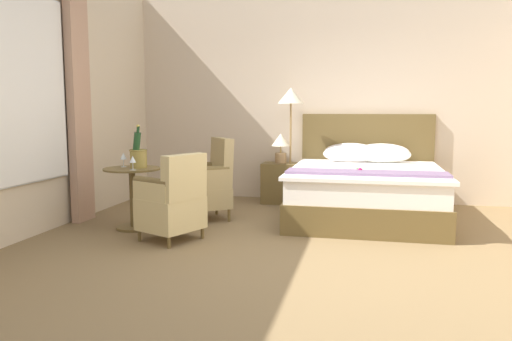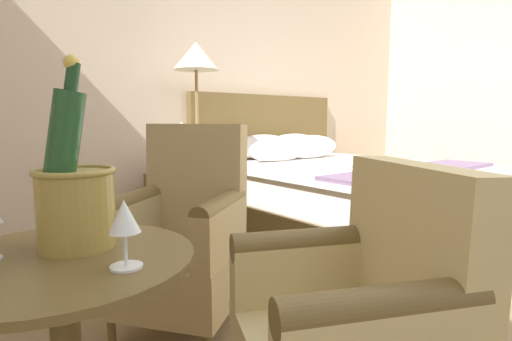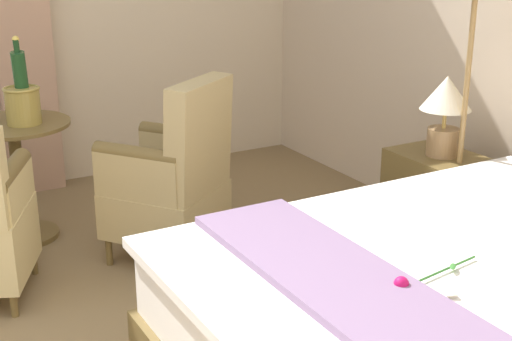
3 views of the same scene
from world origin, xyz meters
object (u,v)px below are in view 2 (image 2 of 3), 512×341
object	(u,v)px
bed	(341,194)
bedside_lamp	(182,141)
nightstand	(183,208)
armchair_by_window	(184,239)
floor_lamp_brass	(196,72)
wine_glass_near_edge	(124,220)
champagne_bucket	(74,193)

from	to	relation	value
bed	bedside_lamp	xyz separation A→B (m)	(-1.20, 0.68, 0.48)
nightstand	armchair_by_window	distance (m)	1.43
bedside_lamp	floor_lamp_brass	distance (m)	0.57
floor_lamp_brass	armchair_by_window	xyz separation A→B (m)	(-0.81, -1.24, -0.96)
nightstand	wine_glass_near_edge	xyz separation A→B (m)	(-1.26, -2.08, 0.51)
nightstand	bedside_lamp	world-z (taller)	bedside_lamp
floor_lamp_brass	wine_glass_near_edge	bearing A→B (deg)	-124.17
nightstand	champagne_bucket	world-z (taller)	champagne_bucket
armchair_by_window	bedside_lamp	bearing A→B (deg)	61.70
champagne_bucket	wine_glass_near_edge	world-z (taller)	champagne_bucket
floor_lamp_brass	champagne_bucket	world-z (taller)	floor_lamp_brass
floor_lamp_brass	champagne_bucket	xyz separation A→B (m)	(-1.45, -1.85, -0.57)
floor_lamp_brass	armchair_by_window	world-z (taller)	floor_lamp_brass
wine_glass_near_edge	bed	bearing A→B (deg)	29.64
bedside_lamp	floor_lamp_brass	world-z (taller)	floor_lamp_brass
nightstand	wine_glass_near_edge	bearing A→B (deg)	-121.26
nightstand	floor_lamp_brass	distance (m)	1.12
bed	wine_glass_near_edge	world-z (taller)	bed
bed	bedside_lamp	world-z (taller)	bed
nightstand	armchair_by_window	size ratio (longest dim) A/B	0.58
champagne_bucket	bedside_lamp	bearing A→B (deg)	54.86
armchair_by_window	floor_lamp_brass	bearing A→B (deg)	56.67
nightstand	champagne_bucket	bearing A→B (deg)	-125.14
wine_glass_near_edge	floor_lamp_brass	bearing A→B (deg)	55.83
bed	armchair_by_window	world-z (taller)	bed
wine_glass_near_edge	champagne_bucket	bearing A→B (deg)	101.17
nightstand	armchair_by_window	xyz separation A→B (m)	(-0.67, -1.25, 0.16)
bedside_lamp	armchair_by_window	size ratio (longest dim) A/B	0.42
bed	nightstand	world-z (taller)	bed
nightstand	wine_glass_near_edge	size ratio (longest dim) A/B	3.75
bed	champagne_bucket	bearing A→B (deg)	-154.83
nightstand	floor_lamp_brass	bearing A→B (deg)	-4.11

